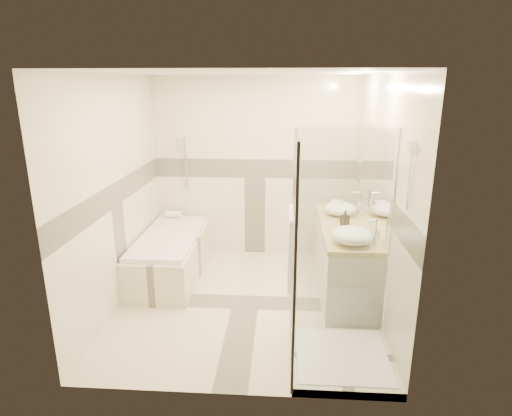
# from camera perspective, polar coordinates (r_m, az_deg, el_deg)

# --- Properties ---
(room) EXTENTS (2.82, 3.02, 2.52)m
(room) POSITION_cam_1_polar(r_m,az_deg,el_deg) (4.53, -0.76, 1.68)
(room) COLOR beige
(room) RESTS_ON ground
(bathtub) EXTENTS (0.75, 1.70, 0.56)m
(bathtub) POSITION_cam_1_polar(r_m,az_deg,el_deg) (5.61, -11.32, -5.90)
(bathtub) COLOR beige
(bathtub) RESTS_ON ground
(vanity) EXTENTS (0.58, 1.62, 0.85)m
(vanity) POSITION_cam_1_polar(r_m,az_deg,el_deg) (5.11, 11.67, -6.78)
(vanity) COLOR silver
(vanity) RESTS_ON ground
(shower_enclosure) EXTENTS (0.96, 0.93, 2.04)m
(shower_enclosure) POSITION_cam_1_polar(r_m,az_deg,el_deg) (3.91, 9.83, -13.05)
(shower_enclosure) COLOR beige
(shower_enclosure) RESTS_ON ground
(vessel_sink_near) EXTENTS (0.39, 0.39, 0.16)m
(vessel_sink_near) POSITION_cam_1_polar(r_m,az_deg,el_deg) (5.31, 11.21, -0.08)
(vessel_sink_near) COLOR white
(vessel_sink_near) RESTS_ON vanity
(vessel_sink_far) EXTENTS (0.42, 0.42, 0.17)m
(vessel_sink_far) POSITION_cam_1_polar(r_m,az_deg,el_deg) (4.40, 12.73, -3.58)
(vessel_sink_far) COLOR white
(vessel_sink_far) RESTS_ON vanity
(faucet_near) EXTENTS (0.13, 0.03, 0.30)m
(faucet_near) POSITION_cam_1_polar(r_m,az_deg,el_deg) (5.32, 13.56, 0.89)
(faucet_near) COLOR silver
(faucet_near) RESTS_ON vanity
(faucet_far) EXTENTS (0.11, 0.03, 0.26)m
(faucet_far) POSITION_cam_1_polar(r_m,az_deg,el_deg) (4.42, 15.56, -2.78)
(faucet_far) COLOR silver
(faucet_far) RESTS_ON vanity
(amenity_bottle_a) EXTENTS (0.10, 0.11, 0.18)m
(amenity_bottle_a) POSITION_cam_1_polar(r_m,az_deg,el_deg) (4.92, 11.79, -1.34)
(amenity_bottle_a) COLOR black
(amenity_bottle_a) RESTS_ON vanity
(amenity_bottle_b) EXTENTS (0.13, 0.13, 0.15)m
(amenity_bottle_b) POSITION_cam_1_polar(r_m,az_deg,el_deg) (4.94, 11.76, -1.40)
(amenity_bottle_b) COLOR black
(amenity_bottle_b) RESTS_ON vanity
(folded_towels) EXTENTS (0.15, 0.24, 0.08)m
(folded_towels) POSITION_cam_1_polar(r_m,az_deg,el_deg) (5.63, 10.79, 0.45)
(folded_towels) COLOR white
(folded_towels) RESTS_ON vanity
(rolled_towel) EXTENTS (0.22, 0.10, 0.10)m
(rolled_towel) POSITION_cam_1_polar(r_m,az_deg,el_deg) (6.17, -10.97, -0.82)
(rolled_towel) COLOR white
(rolled_towel) RESTS_ON bathtub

